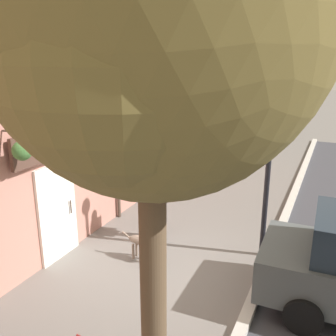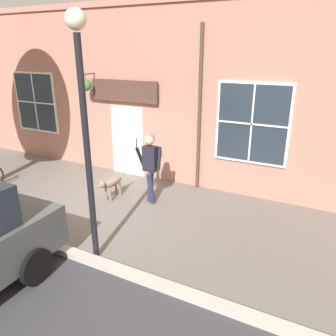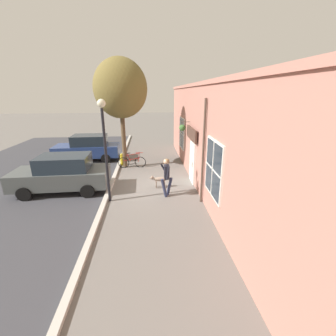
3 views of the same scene
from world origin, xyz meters
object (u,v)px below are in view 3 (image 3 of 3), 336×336
Objects in this scene: parked_car_mid_block at (62,174)px; street_lamp at (104,136)px; leaning_bicycle at (132,162)px; parked_car_nearest_curb at (88,148)px; street_tree_by_curb at (121,90)px; dog_on_leash at (159,179)px; fire_hydrant at (122,159)px; pedestrian_walking at (167,174)px.

parked_car_mid_block is 3.29m from street_lamp.
leaning_bicycle is 0.41× the size of street_lamp.
leaning_bicycle is 0.40× the size of parked_car_nearest_curb.
parked_car_nearest_curb is (2.66, -1.75, -3.72)m from street_tree_by_curb.
fire_hydrant is at bearing -60.47° from dog_on_leash.
pedestrian_walking is at bearing 112.75° from leaning_bicycle.
pedestrian_walking is at bearing 105.82° from dog_on_leash.
dog_on_leash is 0.26× the size of street_lamp.
parked_car_nearest_curb is 5.28m from parked_car_mid_block.
dog_on_leash is 4.48m from fire_hydrant.
street_tree_by_curb is 4.23m from fire_hydrant.
parked_car_nearest_curb is (4.63, -5.28, 0.45)m from dog_on_leash.
parked_car_nearest_curb is at bearing -33.33° from street_tree_by_curb.
dog_on_leash is 4.55m from parked_car_mid_block.
street_tree_by_curb reaches higher than street_lamp.
fire_hydrant is (2.21, -3.90, -0.03)m from dog_on_leash.
leaning_bicycle is at bearing -132.24° from parked_car_mid_block.
parked_car_mid_block is at bearing 47.76° from leaning_bicycle.
street_lamp is at bearing 29.90° from dog_on_leash.
street_tree_by_curb is 5.12m from street_lamp.
dog_on_leash is 1.42× the size of fire_hydrant.
parked_car_mid_block is at bearing -11.84° from pedestrian_walking.
parked_car_nearest_curb reaches higher than leaning_bicycle.
parked_car_mid_block is (-0.10, 5.28, 0.00)m from parked_car_nearest_curb.
street_tree_by_curb reaches higher than pedestrian_walking.
street_tree_by_curb is at bearing -125.96° from parked_car_mid_block.
parked_car_nearest_curb is 1.00× the size of parked_car_mid_block.
street_lamp is 5.71m from fire_hydrant.
dog_on_leash is at bearing 131.26° from parked_car_nearest_curb.
pedestrian_walking is at bearing 116.44° from street_tree_by_curb.
dog_on_leash is 0.17× the size of street_tree_by_curb.
pedestrian_walking is 0.28× the size of street_tree_by_curb.
pedestrian_walking is at bearing 128.03° from parked_car_nearest_curb.
parked_car_nearest_curb is at bearing -69.74° from street_lamp.
fire_hydrant is at bearing -57.37° from street_tree_by_curb.
leaning_bicycle is (1.53, -3.31, -0.05)m from dog_on_leash.
pedestrian_walking reaches higher than parked_car_nearest_curb.
parked_car_nearest_curb is at bearing -32.34° from leaning_bicycle.
leaning_bicycle is 0.90m from fire_hydrant.
street_lamp reaches higher than dog_on_leash.
fire_hydrant is at bearing 150.35° from parked_car_nearest_curb.
fire_hydrant is (0.24, -0.37, -4.21)m from street_tree_by_curb.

